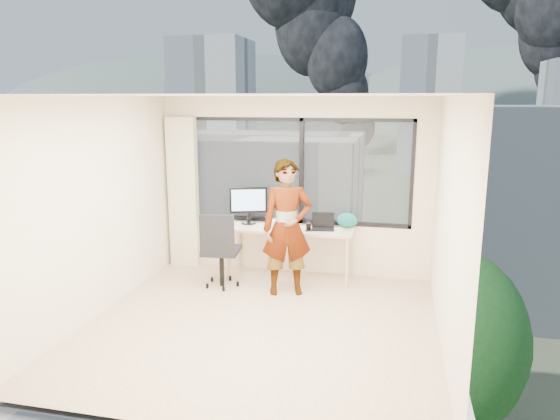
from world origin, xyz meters
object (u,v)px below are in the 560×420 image
(person, at_px, (287,228))
(monitor, at_px, (248,205))
(laptop, at_px, (323,222))
(chair, at_px, (221,248))
(handbag, at_px, (347,220))
(desk, at_px, (290,253))
(game_console, at_px, (278,222))

(person, distance_m, monitor, 1.04)
(monitor, height_order, laptop, monitor)
(chair, xyz_separation_m, laptop, (1.33, 0.54, 0.31))
(person, bearing_deg, handbag, 28.68)
(monitor, height_order, handbag, monitor)
(chair, bearing_deg, monitor, 66.98)
(laptop, distance_m, handbag, 0.36)
(person, relative_size, handbag, 6.26)
(desk, xyz_separation_m, handbag, (0.80, 0.16, 0.49))
(game_console, distance_m, laptop, 0.73)
(person, height_order, monitor, person)
(monitor, xyz_separation_m, game_console, (0.43, 0.07, -0.24))
(person, bearing_deg, desk, 79.49)
(game_console, bearing_deg, person, -82.51)
(person, height_order, handbag, person)
(desk, height_order, chair, chair)
(desk, bearing_deg, monitor, 169.84)
(person, distance_m, game_console, 0.86)
(monitor, bearing_deg, game_console, -9.88)
(chair, xyz_separation_m, person, (0.94, -0.06, 0.36))
(chair, bearing_deg, laptop, 16.52)
(chair, distance_m, laptop, 1.47)
(chair, bearing_deg, person, -9.46)
(game_console, xyz_separation_m, laptop, (0.70, -0.18, 0.07))
(person, bearing_deg, monitor, 117.16)
(monitor, distance_m, laptop, 1.15)
(chair, bearing_deg, handbag, 17.44)
(laptop, bearing_deg, person, -129.70)
(desk, bearing_deg, laptop, 0.16)
(chair, bearing_deg, game_console, 43.19)
(desk, relative_size, handbag, 6.23)
(handbag, bearing_deg, monitor, -165.74)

